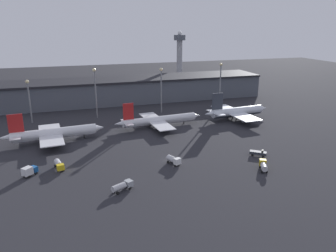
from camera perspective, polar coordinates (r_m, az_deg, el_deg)
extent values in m
plane|color=#26262B|center=(121.74, 0.16, -6.05)|extent=(600.00, 600.00, 0.00)
cube|color=#4C515B|center=(213.24, -8.06, 6.06)|extent=(184.48, 26.30, 13.73)
cube|color=black|center=(211.90, -8.15, 8.04)|extent=(184.48, 28.30, 1.20)
cylinder|color=silver|center=(147.49, -19.12, -1.13)|extent=(34.88, 6.83, 4.16)
cylinder|color=silver|center=(147.71, -19.09, -1.39)|extent=(33.10, 6.08, 3.53)
cone|color=silver|center=(149.22, -12.02, -0.31)|extent=(5.28, 4.32, 3.95)
cone|color=silver|center=(148.02, -26.37, -1.83)|extent=(6.49, 4.01, 3.53)
cube|color=red|center=(146.08, -25.03, 0.43)|extent=(5.83, 0.85, 7.65)
cube|color=silver|center=(147.62, -25.03, -1.56)|extent=(4.99, 11.19, 0.24)
cube|color=silver|center=(147.60, -19.77, -1.39)|extent=(11.46, 30.89, 0.36)
cylinder|color=gray|center=(156.12, -19.50, -0.89)|extent=(4.73, 2.63, 2.29)
cylinder|color=gray|center=(140.05, -19.10, -2.94)|extent=(4.73, 2.63, 2.29)
cylinder|color=black|center=(149.29, -14.37, -1.69)|extent=(0.50, 0.50, 1.87)
cylinder|color=black|center=(149.96, -19.70, -2.10)|extent=(0.50, 0.50, 1.87)
cylinder|color=black|center=(146.82, -19.63, -2.51)|extent=(0.50, 0.50, 1.87)
cylinder|color=silver|center=(160.03, -1.45, 1.10)|extent=(37.36, 6.48, 3.60)
cylinder|color=silver|center=(160.21, -1.45, 0.89)|extent=(35.46, 5.80, 3.06)
cone|color=silver|center=(167.65, 4.86, 1.81)|extent=(4.58, 3.75, 3.42)
cone|color=silver|center=(154.44, -8.37, 0.41)|extent=(5.63, 3.47, 3.06)
cube|color=red|center=(153.93, -6.93, 2.53)|extent=(5.06, 0.79, 7.87)
cube|color=silver|center=(155.16, -7.12, 0.65)|extent=(4.47, 11.57, 0.24)
cube|color=silver|center=(159.55, -2.08, 0.88)|extent=(10.35, 31.97, 0.36)
cylinder|color=gray|center=(168.22, -2.74, 1.31)|extent=(4.11, 2.28, 1.98)
cylinder|color=gray|center=(152.42, -0.55, -0.41)|extent=(4.11, 2.28, 1.98)
cylinder|color=black|center=(165.58, 2.77, 0.71)|extent=(0.50, 0.50, 1.62)
cylinder|color=black|center=(161.48, -2.25, 0.28)|extent=(0.50, 0.50, 1.62)
cylinder|color=black|center=(158.89, -1.89, -0.01)|extent=(0.50, 0.50, 1.62)
cylinder|color=silver|center=(176.38, 11.97, 2.52)|extent=(29.58, 6.63, 4.36)
cylinder|color=#333842|center=(176.57, 11.96, 2.29)|extent=(28.07, 5.86, 3.71)
cone|color=silver|center=(185.58, 16.09, 2.96)|extent=(5.54, 4.54, 4.15)
cone|color=silver|center=(168.01, 7.37, 2.13)|extent=(6.82, 4.21, 3.71)
cube|color=#333842|center=(168.40, 8.60, 4.27)|extent=(6.12, 0.87, 8.53)
cube|color=silver|center=(169.52, 8.35, 2.35)|extent=(5.31, 12.66, 0.24)
cube|color=silver|center=(175.72, 11.56, 2.31)|extent=(12.24, 34.98, 0.36)
cylinder|color=gray|center=(184.34, 10.14, 2.64)|extent=(4.97, 2.77, 2.40)
cylinder|color=gray|center=(169.00, 13.55, 1.05)|extent=(4.97, 2.77, 2.40)
cylinder|color=black|center=(182.98, 14.59, 1.85)|extent=(0.50, 0.50, 1.96)
cylinder|color=black|center=(177.81, 11.21, 1.64)|extent=(0.50, 0.50, 1.96)
cylinder|color=black|center=(175.02, 11.82, 1.34)|extent=(0.50, 0.50, 1.96)
cube|color=#9EA3A8|center=(102.84, -6.85, -9.85)|extent=(2.84, 2.97, 1.81)
cylinder|color=#B7B7BC|center=(100.88, -8.57, -10.47)|extent=(4.85, 3.71, 1.91)
cylinder|color=black|center=(103.85, -7.25, -10.31)|extent=(1.06, 0.92, 0.90)
cylinder|color=black|center=(102.62, -6.65, -10.65)|extent=(1.06, 0.92, 0.90)
cylinder|color=black|center=(101.53, -9.36, -11.11)|extent=(1.06, 0.92, 0.90)
cylinder|color=black|center=(100.27, -8.77, -11.47)|extent=(1.06, 0.92, 0.90)
cube|color=white|center=(116.76, 1.64, -6.15)|extent=(2.83, 2.47, 2.18)
cylinder|color=#B7B7BC|center=(118.78, 0.62, -5.73)|extent=(3.45, 4.15, 2.13)
cylinder|color=black|center=(118.03, 1.87, -6.61)|extent=(0.92, 1.07, 0.90)
cylinder|color=black|center=(116.90, 1.24, -6.85)|extent=(0.92, 1.07, 0.90)
cylinder|color=black|center=(120.48, 0.63, -6.08)|extent=(0.92, 1.07, 0.90)
cylinder|color=black|center=(119.38, 0.00, -6.31)|extent=(0.92, 1.07, 0.90)
cube|color=gold|center=(120.14, 16.17, -6.13)|extent=(2.79, 2.57, 2.35)
cylinder|color=#B7B7BC|center=(117.20, 16.38, -6.86)|extent=(3.52, 4.43, 2.02)
cylinder|color=black|center=(120.36, 15.73, -6.80)|extent=(0.89, 1.05, 0.90)
cylinder|color=black|center=(120.61, 16.52, -6.82)|extent=(0.89, 1.05, 0.90)
cylinder|color=black|center=(116.68, 15.98, -7.62)|extent=(0.89, 1.05, 0.90)
cylinder|color=black|center=(116.95, 16.80, -7.64)|extent=(0.89, 1.05, 0.90)
cube|color=gold|center=(118.37, -18.21, -6.82)|extent=(2.73, 2.43, 1.90)
cylinder|color=#B7B7BC|center=(121.66, -18.59, -6.15)|extent=(2.91, 4.68, 2.01)
cylinder|color=black|center=(119.26, -17.77, -7.23)|extent=(0.77, 1.01, 0.90)
cylinder|color=black|center=(118.97, -18.60, -7.38)|extent=(0.77, 1.01, 0.90)
cylinder|color=black|center=(123.31, -18.24, -6.44)|extent=(0.77, 1.01, 0.90)
cylinder|color=black|center=(123.03, -19.05, -6.58)|extent=(0.77, 1.01, 0.90)
cube|color=#195199|center=(120.01, -22.29, -6.94)|extent=(2.73, 2.75, 1.91)
cube|color=silver|center=(118.41, -23.30, -7.23)|extent=(3.87, 3.85, 2.55)
cylinder|color=black|center=(121.06, -22.55, -7.39)|extent=(1.06, 1.05, 0.90)
cylinder|color=black|center=(119.76, -22.00, -7.60)|extent=(1.06, 1.05, 0.90)
cylinder|color=black|center=(119.34, -23.72, -7.91)|extent=(1.06, 1.05, 0.90)
cylinder|color=black|center=(118.02, -23.18, -8.12)|extent=(1.06, 1.05, 0.90)
cube|color=#282D38|center=(130.18, 15.42, -4.52)|extent=(6.28, 5.62, 1.02)
cube|color=black|center=(129.75, 16.13, -4.22)|extent=(1.52, 1.66, 0.80)
cylinder|color=black|center=(131.12, 16.30, -4.80)|extent=(1.05, 1.00, 0.90)
cylinder|color=black|center=(129.56, 16.23, -5.07)|extent=(1.05, 1.00, 0.90)
cylinder|color=black|center=(131.40, 14.56, -4.60)|extent=(1.05, 1.00, 0.90)
cylinder|color=black|center=(129.84, 14.47, -4.87)|extent=(1.05, 1.00, 0.90)
cylinder|color=slate|center=(178.18, -22.92, 3.69)|extent=(0.70, 0.70, 20.51)
sphere|color=beige|center=(176.15, -23.34, 7.11)|extent=(1.80, 1.80, 1.80)
cylinder|color=slate|center=(177.39, -12.45, 5.34)|extent=(0.70, 0.70, 24.90)
sphere|color=beige|center=(175.19, -12.74, 9.51)|extent=(1.80, 1.80, 1.80)
cylinder|color=slate|center=(184.01, -1.18, 5.98)|extent=(0.70, 0.70, 23.61)
sphere|color=beige|center=(181.93, -1.20, 9.81)|extent=(1.80, 1.80, 1.80)
cylinder|color=slate|center=(196.92, 9.05, 6.75)|extent=(0.70, 0.70, 25.11)
sphere|color=beige|center=(194.93, 9.24, 10.55)|extent=(1.80, 1.80, 1.80)
cylinder|color=#99999E|center=(265.02, 2.00, 10.86)|extent=(4.40, 4.40, 35.69)
cylinder|color=#4C515B|center=(263.44, 2.04, 15.15)|extent=(9.00, 9.00, 4.00)
sphere|color=silver|center=(263.33, 2.05, 15.84)|extent=(3.20, 3.20, 3.20)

